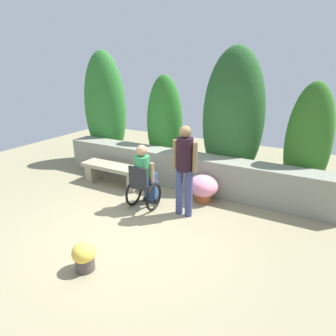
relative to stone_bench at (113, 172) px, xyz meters
The scene contains 8 objects.
ground_plane 2.11m from the stone_bench, 40.63° to the right, with size 13.52×13.52×0.00m, color gray.
stone_retaining_wall 1.74m from the stone_bench, 24.65° to the left, with size 6.62×0.58×0.82m, color gray.
hedge_backdrop 2.18m from the stone_bench, 53.39° to the left, with size 6.56×1.01×3.18m.
stone_bench is the anchor object (origin of this frame).
person_in_wheelchair 1.47m from the stone_bench, 25.28° to the right, with size 0.53×0.66×1.33m.
person_standing_companion 2.32m from the stone_bench, 13.95° to the right, with size 0.49×0.30×1.76m.
flower_pot_purple_near 2.27m from the stone_bench, ahead, with size 0.65×0.65×0.57m.
flower_pot_terracotta_by_wall 3.10m from the stone_bench, 58.74° to the right, with size 0.33×0.33×0.43m.
Camera 1 is at (2.65, -3.64, 2.74)m, focal length 30.24 mm.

